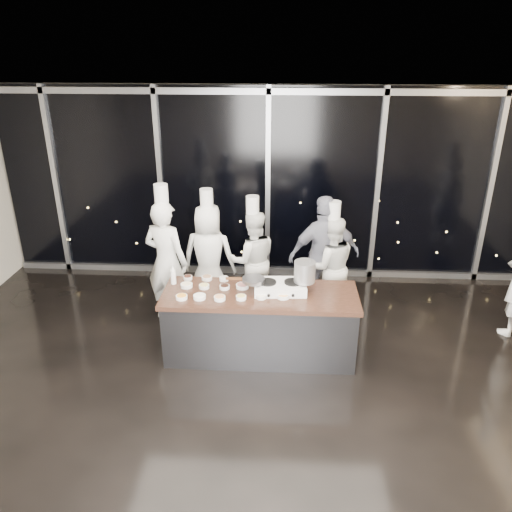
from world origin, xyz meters
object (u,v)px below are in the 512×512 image
(stove, at_px, (280,287))
(chef_right, at_px, (330,265))
(frying_pan, at_px, (253,280))
(stock_pot, at_px, (305,272))
(chef_left, at_px, (209,256))
(chef_center, at_px, (253,260))
(chef_far_left, at_px, (166,261))
(demo_counter, at_px, (260,324))
(guest, at_px, (324,256))

(stove, relative_size, chef_right, 0.38)
(frying_pan, distance_m, stock_pot, 0.66)
(chef_left, distance_m, chef_center, 0.66)
(stock_pot, height_order, chef_right, chef_right)
(chef_far_left, relative_size, chef_center, 1.15)
(chef_left, bearing_deg, chef_far_left, 43.90)
(frying_pan, bearing_deg, chef_right, 43.08)
(frying_pan, relative_size, chef_right, 0.28)
(stock_pot, xyz_separation_m, chef_left, (-1.39, 1.21, -0.34))
(chef_center, bearing_deg, chef_right, 160.88)
(stove, height_order, chef_far_left, chef_far_left)
(stock_pot, bearing_deg, chef_center, 120.99)
(stock_pot, distance_m, chef_far_left, 2.10)
(frying_pan, bearing_deg, chef_far_left, 144.13)
(demo_counter, xyz_separation_m, chef_center, (-0.18, 1.30, 0.33))
(frying_pan, height_order, chef_left, chef_left)
(demo_counter, bearing_deg, stock_pot, 9.29)
(demo_counter, xyz_separation_m, chef_right, (0.98, 1.17, 0.32))
(demo_counter, distance_m, frying_pan, 0.62)
(stove, distance_m, chef_left, 1.65)
(guest, bearing_deg, frying_pan, 36.91)
(stove, height_order, guest, guest)
(chef_left, xyz_separation_m, guest, (1.72, -0.07, 0.08))
(frying_pan, xyz_separation_m, chef_far_left, (-1.29, 0.82, -0.14))
(demo_counter, xyz_separation_m, guest, (0.88, 1.23, 0.45))
(chef_center, bearing_deg, stock_pot, 108.34)
(chef_left, bearing_deg, stock_pot, 144.55)
(chef_far_left, bearing_deg, chef_center, -140.36)
(chef_left, xyz_separation_m, chef_center, (0.66, 0.00, -0.05))
(stove, xyz_separation_m, chef_center, (-0.43, 1.24, -0.18))
(demo_counter, xyz_separation_m, stock_pot, (0.55, 0.09, 0.72))
(chef_left, bearing_deg, frying_pan, 126.23)
(frying_pan, relative_size, chef_left, 0.27)
(chef_center, height_order, chef_right, chef_center)
(stove, relative_size, guest, 0.37)
(stock_pot, bearing_deg, chef_left, 139.02)
(demo_counter, bearing_deg, chef_right, 50.23)
(frying_pan, relative_size, stock_pot, 1.88)
(demo_counter, bearing_deg, chef_center, 97.76)
(stove, bearing_deg, stock_pot, 0.87)
(frying_pan, distance_m, chef_center, 1.29)
(chef_far_left, distance_m, guest, 2.30)
(chef_far_left, distance_m, chef_left, 0.70)
(demo_counter, distance_m, chef_right, 1.56)
(stock_pot, xyz_separation_m, guest, (0.33, 1.14, -0.27))
(demo_counter, height_order, chef_right, chef_right)
(stove, relative_size, chef_far_left, 0.33)
(demo_counter, distance_m, chef_far_left, 1.70)
(guest, bearing_deg, chef_center, -17.54)
(frying_pan, xyz_separation_m, stock_pot, (0.65, 0.04, 0.11))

